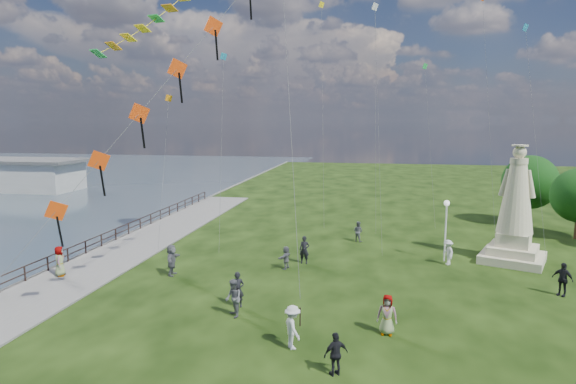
% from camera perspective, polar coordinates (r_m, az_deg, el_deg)
% --- Properties ---
extents(waterfront, '(200.00, 200.00, 1.51)m').
position_cam_1_polar(waterfront, '(34.23, -24.08, -8.36)').
color(waterfront, '#374A53').
rests_on(waterfront, ground).
extents(statue, '(5.02, 5.02, 7.85)m').
position_cam_1_polar(statue, '(35.39, 25.31, -2.85)').
color(statue, beige).
rests_on(statue, ground).
extents(lamppost, '(0.39, 0.39, 4.16)m').
position_cam_1_polar(lamppost, '(33.82, 18.23, -2.88)').
color(lamppost, silver).
rests_on(lamppost, ground).
extents(tree_row, '(8.87, 12.44, 6.34)m').
position_cam_1_polar(tree_row, '(45.99, 29.74, 0.07)').
color(tree_row, '#382314').
rests_on(tree_row, ground).
extents(person_0, '(0.70, 0.50, 1.82)m').
position_cam_1_polar(person_0, '(25.05, -5.97, -11.43)').
color(person_0, black).
rests_on(person_0, ground).
extents(person_1, '(0.95, 1.06, 1.86)m').
position_cam_1_polar(person_1, '(23.86, -6.50, -12.42)').
color(person_1, '#595960').
rests_on(person_1, ground).
extents(person_2, '(1.15, 1.34, 1.85)m').
position_cam_1_polar(person_2, '(20.71, 0.54, -15.72)').
color(person_2, silver).
rests_on(person_2, ground).
extents(person_3, '(1.09, 0.96, 1.67)m').
position_cam_1_polar(person_3, '(18.91, 5.69, -18.56)').
color(person_3, black).
rests_on(person_3, ground).
extents(person_4, '(0.93, 0.61, 1.82)m').
position_cam_1_polar(person_4, '(22.38, 11.67, -14.05)').
color(person_4, '#595960').
rests_on(person_4, ground).
extents(person_5, '(0.96, 1.87, 1.93)m').
position_cam_1_polar(person_5, '(30.55, -13.61, -7.82)').
color(person_5, '#595960').
rests_on(person_5, ground).
extents(person_6, '(0.70, 0.48, 1.85)m').
position_cam_1_polar(person_6, '(32.09, 1.95, -6.87)').
color(person_6, black).
rests_on(person_6, ground).
extents(person_7, '(0.92, 0.79, 1.61)m').
position_cam_1_polar(person_7, '(38.17, 8.29, -4.65)').
color(person_7, '#595960').
rests_on(person_7, ground).
extents(person_8, '(0.88, 1.20, 1.67)m').
position_cam_1_polar(person_8, '(33.52, 18.44, -6.80)').
color(person_8, silver).
rests_on(person_8, ground).
extents(person_9, '(1.18, 1.13, 1.85)m').
position_cam_1_polar(person_9, '(30.27, 29.76, -8.97)').
color(person_9, black).
rests_on(person_9, ground).
extents(person_10, '(0.88, 1.05, 1.84)m').
position_cam_1_polar(person_10, '(32.38, -25.44, -7.58)').
color(person_10, '#595960').
rests_on(person_10, ground).
extents(person_11, '(1.01, 1.49, 1.48)m').
position_cam_1_polar(person_11, '(31.02, -0.25, -7.77)').
color(person_11, '#595960').
rests_on(person_11, ground).
extents(red_kite_train, '(10.79, 9.35, 16.93)m').
position_cam_1_polar(red_kite_train, '(24.93, -15.49, 10.65)').
color(red_kite_train, black).
rests_on(red_kite_train, ground).
extents(small_kites, '(27.97, 16.62, 32.73)m').
position_cam_1_polar(small_kites, '(40.90, 9.22, 15.82)').
color(small_kites, teal).
rests_on(small_kites, ground).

